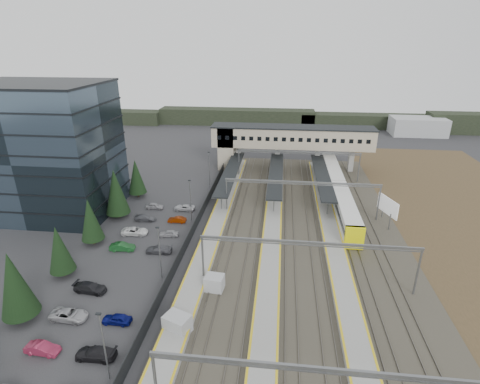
# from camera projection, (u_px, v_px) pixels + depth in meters

# --- Properties ---
(ground) EXTENTS (220.00, 220.00, 0.00)m
(ground) POSITION_uv_depth(u_px,v_px,m) (226.00, 252.00, 59.28)
(ground) COLOR #2B2B2D
(ground) RESTS_ON ground
(office_building) EXTENTS (24.30, 18.30, 24.30)m
(office_building) POSITION_uv_depth(u_px,v_px,m) (44.00, 150.00, 69.47)
(office_building) COLOR #364655
(office_building) RESTS_ON ground
(conifer_row) EXTENTS (4.42, 49.82, 9.50)m
(conifer_row) POSITION_uv_depth(u_px,v_px,m) (78.00, 229.00, 56.21)
(conifer_row) COLOR black
(conifer_row) RESTS_ON ground
(car_park) EXTENTS (10.52, 44.47, 1.29)m
(car_park) POSITION_uv_depth(u_px,v_px,m) (124.00, 268.00, 53.87)
(car_park) COLOR #9A9A9E
(car_park) RESTS_ON ground
(lampposts) EXTENTS (0.50, 53.25, 8.07)m
(lampposts) POSITION_uv_depth(u_px,v_px,m) (178.00, 221.00, 59.63)
(lampposts) COLOR slate
(lampposts) RESTS_ON ground
(fence) EXTENTS (0.08, 90.00, 2.00)m
(fence) POSITION_uv_depth(u_px,v_px,m) (193.00, 229.00, 64.18)
(fence) COLOR #26282B
(fence) RESTS_ON ground
(relay_cabin_near) EXTENTS (3.46, 3.04, 2.39)m
(relay_cabin_near) POSITION_uv_depth(u_px,v_px,m) (177.00, 325.00, 42.45)
(relay_cabin_near) COLOR #A5A8AB
(relay_cabin_near) RESTS_ON ground
(relay_cabin_far) EXTENTS (2.64, 2.28, 2.23)m
(relay_cabin_far) POSITION_uv_depth(u_px,v_px,m) (214.00, 283.00, 49.75)
(relay_cabin_far) COLOR #A5A8AB
(relay_cabin_far) RESTS_ON ground
(rail_corridor) EXTENTS (34.00, 90.00, 0.92)m
(rail_corridor) POSITION_uv_depth(u_px,v_px,m) (286.00, 238.00, 62.79)
(rail_corridor) COLOR #363329
(rail_corridor) RESTS_ON ground
(canopies) EXTENTS (23.10, 30.00, 3.28)m
(canopies) POSITION_uv_depth(u_px,v_px,m) (276.00, 174.00, 81.88)
(canopies) COLOR black
(canopies) RESTS_ON ground
(footbridge) EXTENTS (40.40, 6.40, 11.20)m
(footbridge) POSITION_uv_depth(u_px,v_px,m) (281.00, 139.00, 94.08)
(footbridge) COLOR tan
(footbridge) RESTS_ON ground
(gantries) EXTENTS (28.40, 62.28, 7.17)m
(gantries) POSITION_uv_depth(u_px,v_px,m) (304.00, 213.00, 58.50)
(gantries) COLOR slate
(gantries) RESTS_ON ground
(train) EXTENTS (3.03, 42.16, 3.82)m
(train) POSITION_uv_depth(u_px,v_px,m) (338.00, 190.00, 77.78)
(train) COLOR silver
(train) RESTS_ON ground
(billboard) EXTENTS (2.15, 5.74, 5.14)m
(billboard) POSITION_uv_depth(u_px,v_px,m) (388.00, 207.00, 66.82)
(billboard) COLOR slate
(billboard) RESTS_ON ground
(treeline_far) EXTENTS (170.00, 19.00, 7.00)m
(treeline_far) POSITION_uv_depth(u_px,v_px,m) (325.00, 120.00, 140.50)
(treeline_far) COLOR black
(treeline_far) RESTS_ON ground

